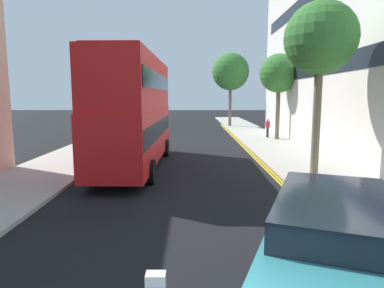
# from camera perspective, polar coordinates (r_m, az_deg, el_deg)

# --- Properties ---
(sidewalk_right) EXTENTS (4.00, 80.00, 0.14)m
(sidewalk_right) POSITION_cam_1_polar(r_m,az_deg,el_deg) (19.49, 17.96, -2.99)
(sidewalk_right) COLOR #ADA89E
(sidewalk_right) RESTS_ON ground
(sidewalk_left) EXTENTS (4.00, 80.00, 0.14)m
(sidewalk_left) POSITION_cam_1_polar(r_m,az_deg,el_deg) (19.83, -20.69, -2.93)
(sidewalk_left) COLOR #ADA89E
(sidewalk_left) RESTS_ON ground
(kerb_line_outer) EXTENTS (0.10, 56.00, 0.01)m
(kerb_line_outer) POSITION_cam_1_polar(r_m,az_deg,el_deg) (17.06, 13.27, -4.57)
(kerb_line_outer) COLOR yellow
(kerb_line_outer) RESTS_ON ground
(kerb_line_inner) EXTENTS (0.10, 56.00, 0.01)m
(kerb_line_inner) POSITION_cam_1_polar(r_m,az_deg,el_deg) (17.02, 12.74, -4.58)
(kerb_line_inner) COLOR yellow
(kerb_line_inner) RESTS_ON ground
(double_decker_bus_away) EXTENTS (2.94, 10.85, 5.64)m
(double_decker_bus_away) POSITION_cam_1_polar(r_m,az_deg,el_deg) (17.52, -9.56, 5.85)
(double_decker_bus_away) COLOR red
(double_decker_bus_away) RESTS_ON ground
(taxi_minivan) EXTENTS (3.47, 5.16, 2.12)m
(taxi_minivan) POSITION_cam_1_polar(r_m,az_deg,el_deg) (5.92, 22.64, -18.56)
(taxi_minivan) COLOR teal
(taxi_minivan) RESTS_ON ground
(pedestrian_far) EXTENTS (0.34, 0.22, 1.62)m
(pedestrian_far) POSITION_cam_1_polar(r_m,az_deg,el_deg) (29.99, 12.68, 2.71)
(pedestrian_far) COLOR #2D2D38
(pedestrian_far) RESTS_ON sidewalk_right
(street_tree_near) EXTENTS (4.38, 4.38, 8.63)m
(street_tree_near) POSITION_cam_1_polar(r_m,az_deg,el_deg) (41.12, 6.56, 11.99)
(street_tree_near) COLOR #6B6047
(street_tree_near) RESTS_ON sidewalk_right
(street_tree_mid) EXTENTS (3.15, 3.15, 6.97)m
(street_tree_mid) POSITION_cam_1_polar(r_m,az_deg,el_deg) (28.88, 14.50, 11.37)
(street_tree_mid) COLOR #6B6047
(street_tree_mid) RESTS_ON sidewalk_right
(street_tree_far) EXTENTS (3.16, 3.16, 7.62)m
(street_tree_far) POSITION_cam_1_polar(r_m,az_deg,el_deg) (16.35, 20.90, 16.11)
(street_tree_far) COLOR #6B6047
(street_tree_far) RESTS_ON sidewalk_right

